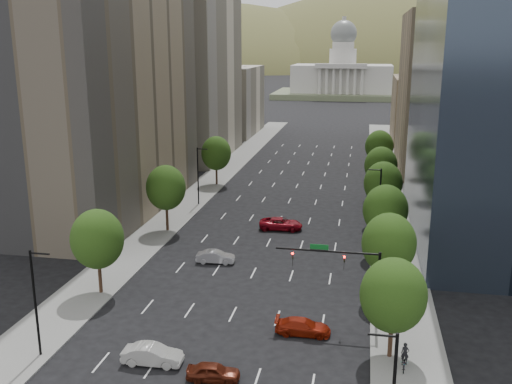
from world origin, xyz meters
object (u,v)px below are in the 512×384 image
Objects in this scene: capitol at (342,78)px; car_silver at (216,257)px; cyclist at (405,361)px; car_maroon at (213,372)px; car_white at (152,355)px; car_red_near at (303,327)px; car_red_far at (281,224)px; traffic_signal at (350,270)px.

capitol is 207.76m from car_silver.
cyclist is at bearing -138.27° from car_silver.
car_silver reaches higher than car_maroon.
capitol is 229.29m from car_white.
car_white reaches higher than car_red_near.
cyclist is at bearing -86.20° from capitol.
car_red_far is 2.61× the size of cyclist.
traffic_signal reaches higher than car_red_near.
cyclist reaches higher than car_silver.
traffic_signal is 18.06m from car_white.
traffic_signal is 27.67m from car_red_far.
car_white is 0.82× the size of car_red_far.
car_red_far is (5.55, 13.36, 0.08)m from car_silver.
car_silver is at bearing -0.93° from car_white.
car_red_far is (-0.26, 36.22, 0.12)m from car_maroon.
car_silver is (-5.81, 22.86, 0.04)m from car_maroon.
traffic_signal is 9.21m from cyclist.
capitol is 12.65× the size of car_white.
capitol reaches higher than cyclist.
traffic_signal is 1.91× the size of car_red_near.
car_silver is at bearing -91.33° from capitol.
traffic_signal is at bearing -59.92° from car_white.
car_white is (-4.25, -229.12, -7.80)m from capitol.
car_silver is 1.99× the size of cyclist.
cyclist is (19.27, 2.61, 0.11)m from car_white.
car_red_near is at bearing -41.09° from car_maroon.
cyclist is at bearing -119.40° from car_red_near.
cyclist reaches higher than car_maroon.
cyclist is (14.03, 3.90, 0.21)m from car_maroon.
capitol reaches higher than traffic_signal.
car_red_near is at bearing -60.28° from car_white.
car_white is 35.28m from car_red_far.
capitol is 222.44m from car_red_near.
capitol is 15.02× the size of car_maroon.
car_red_far reaches higher than car_maroon.
car_red_far is at bearing -89.78° from capitol.
traffic_signal is 2.08× the size of car_silver.
car_silver is (-15.33, 12.15, -4.45)m from traffic_signal.
capitol is at bearing -3.07° from car_red_far.
car_white is at bearing -91.06° from capitol.
car_white is 1.19× the size of car_maroon.
car_white is 5.40m from car_maroon.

